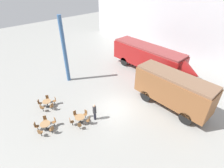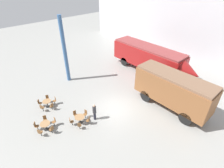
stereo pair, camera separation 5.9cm
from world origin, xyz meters
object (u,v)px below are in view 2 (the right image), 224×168
(streamlined_locomotive, at_px, (152,58))
(cafe_table_far, at_px, (80,118))
(cafe_table_near, at_px, (45,125))
(visitor_person, at_px, (94,111))
(passenger_coach_wooden, at_px, (173,89))
(cafe_table_mid, at_px, (47,102))
(cafe_chair_0, at_px, (52,129))

(streamlined_locomotive, relative_size, cafe_table_far, 13.63)
(cafe_table_near, height_order, visitor_person, visitor_person)
(passenger_coach_wooden, bearing_deg, cafe_table_near, -117.25)
(cafe_table_mid, bearing_deg, streamlined_locomotive, 79.41)
(streamlined_locomotive, distance_m, cafe_table_near, 15.37)
(streamlined_locomotive, relative_size, visitor_person, 6.97)
(cafe_chair_0, bearing_deg, cafe_table_far, -117.09)
(cafe_table_mid, xyz_separation_m, cafe_table_far, (4.18, 1.22, 0.00))
(streamlined_locomotive, bearing_deg, passenger_coach_wooden, -37.41)
(passenger_coach_wooden, height_order, cafe_table_near, passenger_coach_wooden)
(streamlined_locomotive, relative_size, cafe_chair_0, 14.11)
(passenger_coach_wooden, height_order, cafe_chair_0, passenger_coach_wooden)
(passenger_coach_wooden, bearing_deg, cafe_table_mid, -131.94)
(cafe_table_far, bearing_deg, cafe_table_near, -116.54)
(streamlined_locomotive, height_order, cafe_table_far, streamlined_locomotive)
(passenger_coach_wooden, height_order, cafe_table_mid, passenger_coach_wooden)
(passenger_coach_wooden, relative_size, cafe_table_near, 8.62)
(streamlined_locomotive, bearing_deg, visitor_person, -79.30)
(cafe_chair_0, bearing_deg, visitor_person, -120.66)
(streamlined_locomotive, relative_size, cafe_table_mid, 14.37)
(cafe_table_mid, distance_m, cafe_table_far, 4.35)
(passenger_coach_wooden, bearing_deg, visitor_person, -118.34)
(cafe_table_near, distance_m, cafe_table_far, 3.01)
(cafe_table_far, bearing_deg, visitor_person, 67.31)
(cafe_table_far, bearing_deg, passenger_coach_wooden, 62.52)
(streamlined_locomotive, height_order, visitor_person, streamlined_locomotive)
(streamlined_locomotive, height_order, cafe_chair_0, streamlined_locomotive)
(passenger_coach_wooden, bearing_deg, cafe_table_far, -117.48)
(streamlined_locomotive, distance_m, cafe_table_far, 12.79)
(cafe_chair_0, distance_m, visitor_person, 3.96)
(passenger_coach_wooden, xyz_separation_m, cafe_table_mid, (-8.41, -9.36, -1.66))
(cafe_table_mid, bearing_deg, passenger_coach_wooden, 48.06)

